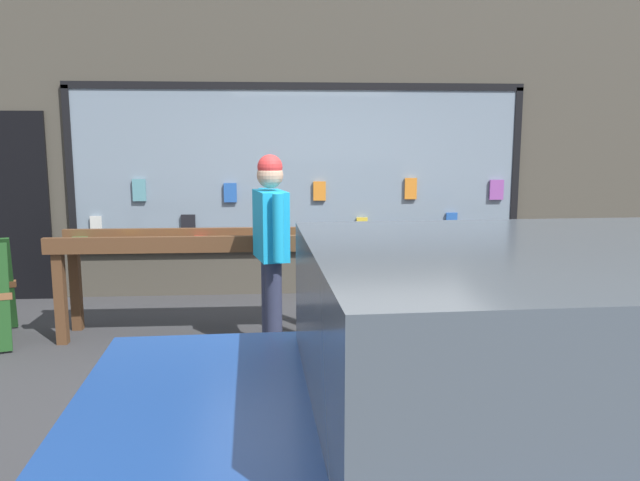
# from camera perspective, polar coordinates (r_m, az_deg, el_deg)

# --- Properties ---
(ground_plane) EXTENTS (40.00, 40.00, 0.00)m
(ground_plane) POSITION_cam_1_polar(r_m,az_deg,el_deg) (5.20, 2.57, -10.94)
(ground_plane) COLOR #38383A
(shopfront_facade) EXTENTS (8.91, 0.29, 3.47)m
(shopfront_facade) POSITION_cam_1_polar(r_m,az_deg,el_deg) (7.25, 0.03, 8.59)
(shopfront_facade) COLOR #4C473D
(shopfront_facade) RESTS_ON ground_plane
(display_table_left) EXTENTS (2.37, 0.59, 0.96)m
(display_table_left) POSITION_cam_1_polar(r_m,az_deg,el_deg) (5.82, -12.05, -1.13)
(display_table_left) COLOR brown
(display_table_left) RESTS_ON ground_plane
(display_table_right) EXTENTS (2.37, 0.61, 0.91)m
(display_table_right) POSITION_cam_1_polar(r_m,az_deg,el_deg) (6.09, 14.82, -1.15)
(display_table_right) COLOR brown
(display_table_right) RESTS_ON ground_plane
(person_browsing) EXTENTS (0.31, 0.65, 1.67)m
(person_browsing) POSITION_cam_1_polar(r_m,az_deg,el_deg) (5.21, -4.51, 0.20)
(person_browsing) COLOR #2D334C
(person_browsing) RESTS_ON ground_plane
(small_dog) EXTENTS (0.32, 0.58, 0.40)m
(small_dog) POSITION_cam_1_polar(r_m,az_deg,el_deg) (5.10, 1.39, -8.12)
(small_dog) COLOR black
(small_dog) RESTS_ON ground_plane
(parked_car) EXTENTS (4.02, 2.08, 1.41)m
(parked_car) POSITION_cam_1_polar(r_m,az_deg,el_deg) (2.67, 24.46, -14.75)
(parked_car) COLOR navy
(parked_car) RESTS_ON ground_plane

